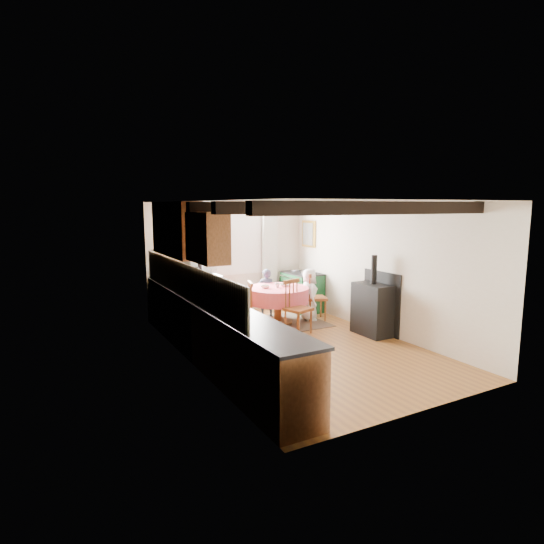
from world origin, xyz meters
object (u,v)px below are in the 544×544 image
aga_range (302,291)px  cast_iron_stove (373,295)px  cup (277,285)px  chair_near (298,307)px  child_right (309,295)px  chair_right (316,296)px  dining_table (278,306)px  chair_left (242,306)px  child_far (266,293)px

aga_range → cast_iron_stove: size_ratio=0.65×
cup → cast_iron_stove: bearing=-51.2°
chair_near → child_right: child_right is taller
child_right → cast_iron_stove: bearing=-143.3°
chair_right → cast_iron_stove: 1.45m
dining_table → chair_right: size_ratio=1.25×
dining_table → child_right: size_ratio=1.14×
chair_left → child_right: child_right is taller
chair_near → chair_left: size_ratio=1.07×
aga_range → child_far: bearing=-173.4°
chair_left → aga_range: 2.05m
chair_left → chair_right: chair_right is taller
cup → dining_table: bearing=41.0°
dining_table → chair_near: bearing=-89.5°
dining_table → aga_range: 1.29m
dining_table → cast_iron_stove: (1.16, -1.47, 0.36)m
dining_table → child_far: 0.66m
chair_near → aga_range: bearing=38.7°
cast_iron_stove → child_far: size_ratio=1.43×
dining_table → cast_iron_stove: bearing=-51.7°
chair_right → chair_left: bearing=110.0°
chair_near → cast_iron_stove: 1.37m
chair_right → cup: bearing=105.7°
chair_near → child_far: bearing=70.3°
aga_range → child_right: child_right is taller
dining_table → aga_range: aga_range is taller
chair_near → cup: 0.80m
chair_left → aga_range: chair_left is taller
aga_range → dining_table: bearing=-144.4°
child_far → child_right: size_ratio=0.95×
dining_table → cast_iron_stove: cast_iron_stove is taller
cup → child_right: bearing=-3.4°
aga_range → chair_left: bearing=-155.9°
chair_near → aga_range: size_ratio=1.04×
chair_left → cast_iron_stove: 2.43m
chair_near → cast_iron_stove: (1.15, -0.70, 0.23)m
chair_near → dining_table: bearing=73.7°
chair_near → chair_left: bearing=124.2°
chair_left → child_far: size_ratio=0.91×
child_right → child_far: bearing=61.5°
chair_right → child_far: (-0.78, 0.71, 0.02)m
chair_right → child_right: size_ratio=0.92×
chair_left → child_right: size_ratio=0.87×
chair_near → chair_right: (0.86, 0.69, -0.01)m
cast_iron_stove → child_right: cast_iron_stove is taller
chair_right → cup: 0.93m
aga_range → chair_right: bearing=-102.7°
dining_table → aga_range: bearing=35.6°
dining_table → chair_right: bearing=-4.5°
dining_table → chair_right: chair_right is taller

